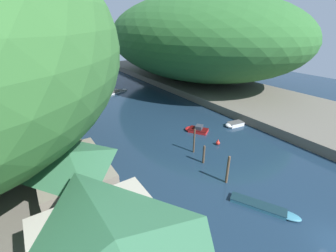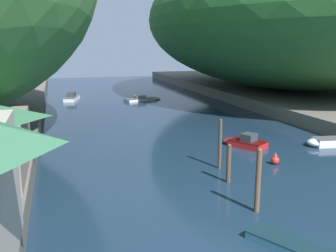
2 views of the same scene
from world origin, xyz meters
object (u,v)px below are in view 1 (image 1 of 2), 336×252
Objects in this scene: person_on_quay at (88,177)px; boat_mid_channel at (266,208)px; boat_open_rowboat at (234,124)px; boat_far_right_bank at (196,129)px; boat_far_upstream at (70,94)px; channel_buoy_near at (218,143)px; boathouse_shed at (72,171)px; boat_near_quay at (117,91)px.

boat_mid_channel is at bearing -126.76° from person_on_quay.
boat_open_rowboat is at bearing -157.30° from boat_mid_channel.
boat_mid_channel is 3.66× the size of person_on_quay.
boat_far_right_bank is 0.67× the size of boat_mid_channel.
boat_far_upstream is at bearing 79.48° from boat_far_right_bank.
boat_far_right_bank reaches higher than channel_buoy_near.
channel_buoy_near is at bearing -124.18° from boat_far_right_bank.
boat_far_upstream is at bearing 108.48° from channel_buoy_near.
boat_open_rowboat is at bearing 24.61° from channel_buoy_near.
boat_open_rowboat is at bearing 8.15° from boathouse_shed.
boat_far_upstream reaches higher than boat_far_right_bank.
boat_far_upstream is 38.87m from person_on_quay.
person_on_quay is (-6.01, -38.35, 2.08)m from boat_far_upstream.
boat_far_right_bank is 5.17m from channel_buoy_near.
person_on_quay is at bearing 106.68° from boat_open_rowboat.
person_on_quay is (-18.63, -0.61, 2.13)m from channel_buoy_near.
boat_far_right_bank is at bearing -13.55° from boat_near_quay.
boat_near_quay is 7.08× the size of channel_buoy_near.
person_on_quay is at bearing 2.64° from boathouse_shed.
boat_mid_channel is 12.75m from channel_buoy_near.
boat_far_right_bank is at bearing 16.17° from boathouse_shed.
boat_far_right_bank is at bearing -135.78° from boat_mid_channel.
channel_buoy_near is (-6.94, -3.18, 0.01)m from boat_open_rowboat.
person_on_quay is (-16.64, -34.45, 2.21)m from boat_near_quay.
boat_open_rowboat is (26.88, 3.85, -3.39)m from boathouse_shed.
person_on_quay is at bearing -43.69° from boat_near_quay.
boat_far_upstream is 49.94m from boat_mid_channel.
boat_mid_channel is (-12.13, -14.82, -0.15)m from boat_open_rowboat.
boat_open_rowboat is 7.63m from channel_buoy_near.
boat_near_quay reaches higher than boat_mid_channel.
person_on_quay is (1.32, 0.06, -1.25)m from boathouse_shed.
boat_mid_channel is at bearing -114.03° from channel_buoy_near.
boathouse_shed is at bearing -86.07° from boat_far_upstream.
boat_far_right_bank is at bearing -53.80° from boat_far_upstream.
boat_far_right_bank is at bearing 87.81° from channel_buoy_near.
channel_buoy_near is at bearing -14.55° from boat_near_quay.
person_on_quay is (-25.56, -3.79, 2.14)m from boat_open_rowboat.
boat_far_upstream reaches higher than channel_buoy_near.
person_on_quay is at bearing -67.40° from boat_mid_channel.
channel_buoy_near is (1.98, -33.83, 0.09)m from boat_near_quay.
boat_far_upstream is at bearing -128.07° from boat_near_quay.
boathouse_shed is at bearing 95.27° from person_on_quay.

